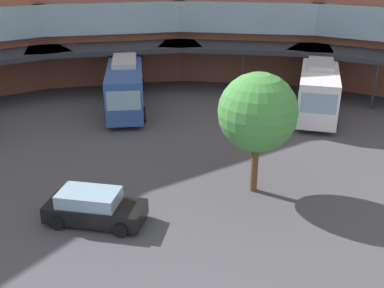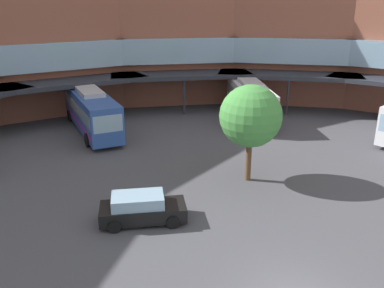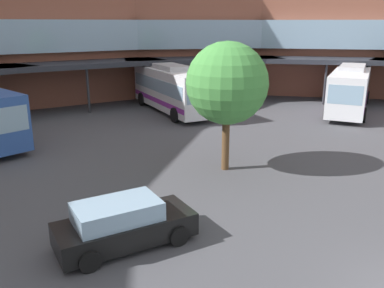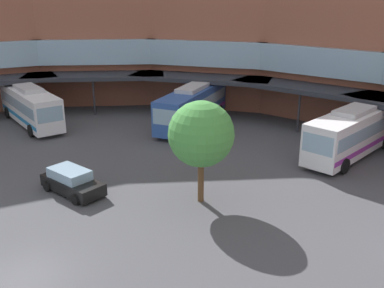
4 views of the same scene
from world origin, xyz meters
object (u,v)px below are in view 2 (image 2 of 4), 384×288
Objects in this scene: bus_0 at (91,110)px; parked_car at (142,209)px; plaza_tree at (251,116)px; bus_1 at (250,101)px.

bus_0 is 16.59m from parked_car.
bus_0 reaches higher than parked_car.
parked_car is 0.73× the size of plaza_tree.
bus_0 is at bearing 103.20° from parked_car.
parked_car is at bearing -27.82° from bus_1.
parked_car is (-11.22, -17.13, -1.16)m from bus_1.
bus_0 is 1.10× the size of bus_1.
bus_1 reaches higher than bus_0.
bus_0 is 1.92× the size of plaza_tree.
plaza_tree is (10.26, -12.19, 2.33)m from bus_0.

